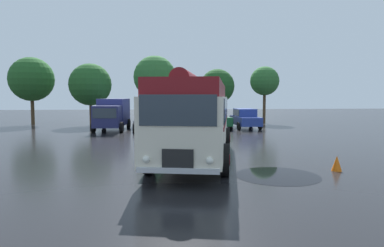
# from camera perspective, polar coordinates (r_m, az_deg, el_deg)

# --- Properties ---
(ground_plane) EXTENTS (120.00, 120.00, 0.00)m
(ground_plane) POSITION_cam_1_polar(r_m,az_deg,el_deg) (14.10, 0.48, -6.36)
(ground_plane) COLOR black
(vintage_bus) EXTENTS (4.63, 10.38, 3.49)m
(vintage_bus) POSITION_cam_1_polar(r_m,az_deg,el_deg) (14.50, 0.64, 1.49)
(vintage_bus) COLOR silver
(vintage_bus) RESTS_ON ground
(car_near_left) EXTENTS (2.08, 4.26, 1.66)m
(car_near_left) POSITION_cam_1_polar(r_m,az_deg,el_deg) (27.59, -7.77, 0.66)
(car_near_left) COLOR navy
(car_near_left) RESTS_ON ground
(car_mid_left) EXTENTS (2.34, 4.38, 1.66)m
(car_mid_left) POSITION_cam_1_polar(r_m,az_deg,el_deg) (27.88, -2.30, 0.74)
(car_mid_left) COLOR #B7BABF
(car_mid_left) RESTS_ON ground
(car_mid_right) EXTENTS (2.39, 4.40, 1.66)m
(car_mid_right) POSITION_cam_1_polar(r_m,az_deg,el_deg) (28.79, 3.79, 0.85)
(car_mid_right) COLOR #144C28
(car_mid_right) RESTS_ON ground
(car_far_right) EXTENTS (2.00, 4.22, 1.66)m
(car_far_right) POSITION_cam_1_polar(r_m,az_deg,el_deg) (29.06, 8.84, 0.84)
(car_far_right) COLOR navy
(car_far_right) RESTS_ON ground
(box_van) EXTENTS (2.62, 5.88, 2.50)m
(box_van) POSITION_cam_1_polar(r_m,az_deg,el_deg) (28.16, -13.08, 1.72)
(box_van) COLOR navy
(box_van) RESTS_ON ground
(tree_far_left) EXTENTS (4.19, 4.19, 6.44)m
(tree_far_left) POSITION_cam_1_polar(r_m,az_deg,el_deg) (36.31, -25.09, 6.79)
(tree_far_left) COLOR #4C3823
(tree_far_left) RESTS_ON ground
(tree_left_of_centre) EXTENTS (3.88, 3.88, 5.74)m
(tree_left_of_centre) POSITION_cam_1_polar(r_m,az_deg,el_deg) (33.10, -16.52, 6.35)
(tree_left_of_centre) COLOR #4C3823
(tree_left_of_centre) RESTS_ON ground
(tree_centre) EXTENTS (4.13, 4.13, 6.66)m
(tree_centre) POSITION_cam_1_polar(r_m,az_deg,el_deg) (33.75, -6.31, 7.69)
(tree_centre) COLOR #4C3823
(tree_centre) RESTS_ON ground
(tree_right_of_centre) EXTENTS (3.34, 3.34, 5.37)m
(tree_right_of_centre) POSITION_cam_1_polar(r_m,az_deg,el_deg) (33.64, 4.12, 6.16)
(tree_right_of_centre) COLOR #4C3823
(tree_right_of_centre) RESTS_ON ground
(tree_far_right) EXTENTS (2.91, 2.91, 5.72)m
(tree_far_right) POSITION_cam_1_polar(r_m,az_deg,el_deg) (35.43, 12.06, 6.94)
(tree_far_right) COLOR #4C3823
(tree_far_right) RESTS_ON ground
(traffic_cone) EXTENTS (0.36, 0.36, 0.55)m
(traffic_cone) POSITION_cam_1_polar(r_m,az_deg,el_deg) (13.35, 22.98, -6.12)
(traffic_cone) COLOR orange
(traffic_cone) RESTS_ON ground
(puddle_patch) EXTENTS (2.82, 2.82, 0.01)m
(puddle_patch) POSITION_cam_1_polar(r_m,az_deg,el_deg) (11.96, 14.04, -8.43)
(puddle_patch) COLOR black
(puddle_patch) RESTS_ON ground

